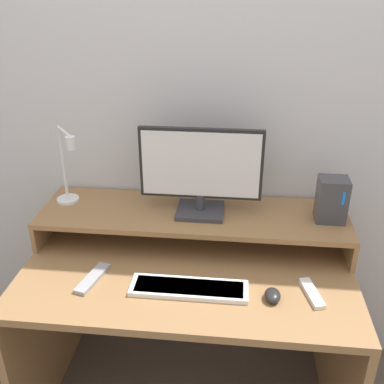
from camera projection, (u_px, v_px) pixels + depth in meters
The scene contains 10 objects.
wall_back at pixel (198, 101), 1.85m from camera, with size 6.00×0.05×2.50m.
desk at pixel (188, 306), 1.82m from camera, with size 1.26×0.73×0.71m.
monitor_shelf at pixel (193, 216), 1.85m from camera, with size 1.26×0.35×0.13m.
monitor at pixel (201, 171), 1.76m from camera, with size 0.48×0.17×0.36m.
desk_lamp at pixel (67, 172), 1.83m from camera, with size 0.15×0.17×0.34m.
router_dock at pixel (332, 200), 1.75m from camera, with size 0.11×0.10×0.18m.
keyboard at pixel (189, 288), 1.59m from camera, with size 0.42×0.12×0.02m.
mouse at pixel (273, 295), 1.55m from camera, with size 0.06×0.08×0.04m.
remote_control at pixel (93, 278), 1.65m from camera, with size 0.09×0.19×0.02m.
remote_secondary at pixel (312, 293), 1.57m from camera, with size 0.08×0.16×0.02m.
Camera 1 is at (0.17, -1.05, 1.73)m, focal length 42.00 mm.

